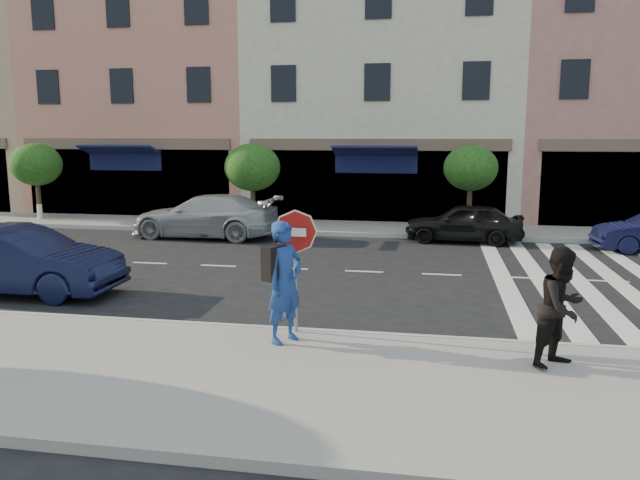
{
  "coord_description": "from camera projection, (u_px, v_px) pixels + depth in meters",
  "views": [
    {
      "loc": [
        1.72,
        -11.9,
        3.57
      ],
      "look_at": [
        -0.55,
        0.58,
        1.4
      ],
      "focal_mm": 35.0,
      "sensor_mm": 36.0,
      "label": 1
    }
  ],
  "objects": [
    {
      "name": "building_centre",
      "position": [
        386.0,
        90.0,
        28.09
      ],
      "size": [
        11.0,
        9.0,
        11.0
      ],
      "primitive_type": "cube",
      "color": "beige",
      "rests_on": "ground"
    },
    {
      "name": "building_west_mid",
      "position": [
        166.0,
        61.0,
        29.69
      ],
      "size": [
        10.0,
        9.0,
        14.0
      ],
      "primitive_type": "cube",
      "color": "tan",
      "rests_on": "ground"
    },
    {
      "name": "walker",
      "position": [
        562.0,
        307.0,
        9.18
      ],
      "size": [
        1.1,
        1.1,
        1.79
      ],
      "primitive_type": "imported",
      "rotation": [
        0.0,
        0.0,
        0.78
      ],
      "color": "black",
      "rests_on": "sidewalk_near"
    },
    {
      "name": "car_far_left",
      "position": [
        205.0,
        216.0,
        21.6
      ],
      "size": [
        5.24,
        2.33,
        1.49
      ],
      "primitive_type": "imported",
      "rotation": [
        0.0,
        0.0,
        -1.62
      ],
      "color": "#A3A4A9",
      "rests_on": "ground"
    },
    {
      "name": "stop_sign",
      "position": [
        295.0,
        242.0,
        10.63
      ],
      "size": [
        0.76,
        0.12,
        2.15
      ],
      "rotation": [
        0.0,
        0.0,
        -0.09
      ],
      "color": "gray",
      "rests_on": "sidewalk_near"
    },
    {
      "name": "sidewalk_near",
      "position": [
        303.0,
        384.0,
        8.79
      ],
      "size": [
        60.0,
        4.5,
        0.15
      ],
      "primitive_type": "cube",
      "color": "gray",
      "rests_on": "ground"
    },
    {
      "name": "street_tree_wb",
      "position": [
        252.0,
        168.0,
        23.41
      ],
      "size": [
        2.1,
        2.1,
        3.06
      ],
      "color": "#473323",
      "rests_on": "sidewalk_far"
    },
    {
      "name": "car_far_mid",
      "position": [
        464.0,
        223.0,
        20.67
      ],
      "size": [
        3.91,
        1.74,
        1.31
      ],
      "primitive_type": "imported",
      "rotation": [
        0.0,
        0.0,
        -1.62
      ],
      "color": "black",
      "rests_on": "ground"
    },
    {
      "name": "car_near_mid",
      "position": [
        17.0,
        261.0,
        13.91
      ],
      "size": [
        4.66,
        1.71,
        1.53
      ],
      "primitive_type": "imported",
      "rotation": [
        0.0,
        0.0,
        1.59
      ],
      "color": "black",
      "rests_on": "ground"
    },
    {
      "name": "street_tree_c",
      "position": [
        471.0,
        168.0,
        21.99
      ],
      "size": [
        1.9,
        1.9,
        3.04
      ],
      "color": "#473323",
      "rests_on": "sidewalk_far"
    },
    {
      "name": "ground",
      "position": [
        342.0,
        315.0,
        12.44
      ],
      "size": [
        120.0,
        120.0,
        0.0
      ],
      "primitive_type": "plane",
      "color": "black",
      "rests_on": "ground"
    },
    {
      "name": "photographer",
      "position": [
        285.0,
        282.0,
        10.23
      ],
      "size": [
        0.79,
        0.88,
        2.02
      ],
      "primitive_type": "imported",
      "rotation": [
        0.0,
        0.0,
        1.05
      ],
      "color": "navy",
      "rests_on": "sidewalk_near"
    },
    {
      "name": "street_tree_wa",
      "position": [
        36.0,
        165.0,
        25.0
      ],
      "size": [
        2.0,
        2.0,
        3.05
      ],
      "color": "#473323",
      "rests_on": "sidewalk_far"
    },
    {
      "name": "sidewalk_far",
      "position": [
        385.0,
        229.0,
        23.1
      ],
      "size": [
        60.0,
        3.0,
        0.15
      ],
      "primitive_type": "cube",
      "color": "gray",
      "rests_on": "ground"
    }
  ]
}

